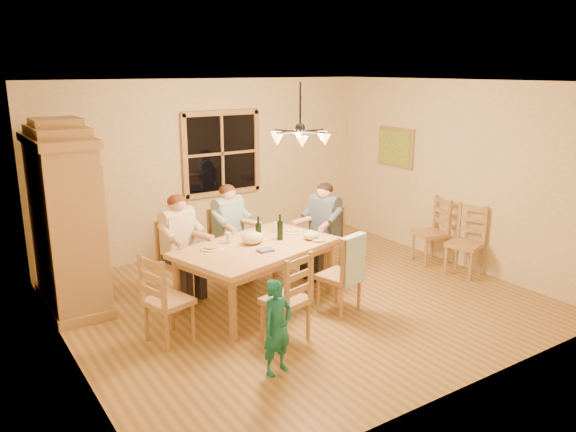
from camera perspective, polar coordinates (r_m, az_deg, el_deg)
floor at (r=7.21m, az=1.15°, el=-8.49°), size 5.50×5.50×0.00m
ceiling at (r=6.62m, az=1.27°, el=13.50°), size 5.50×5.00×0.02m
wall_back at (r=8.92m, az=-7.95°, el=4.97°), size 5.50×0.02×2.70m
wall_left at (r=5.75m, az=-22.04°, el=-1.44°), size 0.02×5.00×2.70m
wall_right at (r=8.62m, az=16.49°, el=4.16°), size 0.02×5.00×2.70m
window at (r=8.95m, az=-6.74°, el=6.34°), size 1.30×0.06×1.30m
painting at (r=9.36m, az=10.86°, el=6.86°), size 0.06×0.78×0.64m
chandelier at (r=6.67m, az=1.24°, el=8.14°), size 0.77×0.68×0.71m
armoire at (r=7.21m, az=-21.56°, el=-0.67°), size 0.66×1.40×2.30m
dining_table at (r=6.89m, az=-3.21°, el=-3.76°), size 2.15×1.63×0.76m
chair_far_left at (r=7.36m, az=-10.85°, el=-5.74°), size 0.53×0.52×0.99m
chair_far_right at (r=7.87m, az=-5.94°, el=-4.18°), size 0.53×0.52×0.99m
chair_near_left at (r=6.11m, az=-0.26°, el=-9.82°), size 0.53×0.52×0.99m
chair_near_right at (r=6.80m, az=5.18°, el=-7.27°), size 0.53×0.52×0.99m
chair_end_left at (r=6.21m, az=-11.96°, el=-9.74°), size 0.52×0.53×0.99m
chair_end_right at (r=7.95m, az=3.62°, el=-3.93°), size 0.52×0.53×0.99m
adult_woman at (r=7.19m, az=-11.06°, el=-1.72°), size 0.48×0.50×0.87m
adult_plaid_man at (r=7.71m, az=-6.05°, el=-0.40°), size 0.48×0.50×0.87m
adult_slate_man at (r=7.79m, az=3.68°, el=-0.18°), size 0.50×0.48×0.87m
towel at (r=6.56m, az=6.60°, el=-4.45°), size 0.39×0.19×0.58m
wine_bottle_a at (r=6.92m, az=-3.02°, el=-1.37°), size 0.08×0.08×0.33m
wine_bottle_b at (r=7.01m, az=-0.82°, el=-1.14°), size 0.08×0.08×0.33m
plate_woman at (r=6.75m, az=-7.75°, el=-3.29°), size 0.26×0.26×0.02m
plate_plaid at (r=7.30m, az=-3.52°, el=-1.80°), size 0.26×0.26×0.02m
plate_slate at (r=7.37m, az=0.43°, el=-1.61°), size 0.26×0.26×0.02m
wine_glass_a at (r=6.93m, az=-6.03°, el=-2.24°), size 0.06×0.06×0.14m
wine_glass_b at (r=7.34m, az=-1.22°, el=-1.17°), size 0.06×0.06×0.14m
cap at (r=7.06m, az=2.36°, el=-1.97°), size 0.20×0.20×0.11m
napkin at (r=6.62m, az=-2.32°, el=-3.48°), size 0.21×0.18×0.03m
cloth_bundle at (r=6.88m, az=-3.61°, el=-2.24°), size 0.28×0.22×0.15m
child at (r=5.42m, az=-1.11°, el=-11.21°), size 0.38×0.29×0.95m
chair_spare_front at (r=8.31m, az=17.45°, el=-3.75°), size 0.53×0.54×0.99m
chair_spare_back at (r=8.71m, az=14.18°, el=-2.67°), size 0.52×0.54×0.99m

